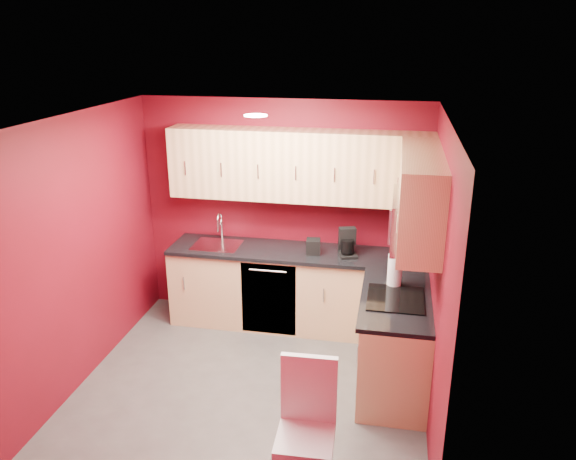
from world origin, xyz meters
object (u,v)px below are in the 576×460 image
(microwave, at_px, (415,220))
(sink, at_px, (217,242))
(napkin_holder, at_px, (313,246))
(dining_chair, at_px, (305,432))
(coffee_maker, at_px, (348,243))
(paper_towel, at_px, (395,270))

(microwave, distance_m, sink, 2.43)
(napkin_holder, distance_m, dining_chair, 2.42)
(coffee_maker, bearing_deg, sink, 160.59)
(microwave, xyz_separation_m, coffee_maker, (-0.63, 0.95, -0.60))
(sink, bearing_deg, napkin_holder, -2.99)
(microwave, height_order, sink, microwave)
(microwave, bearing_deg, dining_chair, -116.37)
(sink, distance_m, paper_towel, 2.09)
(sink, xyz_separation_m, coffee_maker, (1.47, -0.06, 0.11))
(napkin_holder, relative_size, dining_chair, 0.16)
(dining_chair, bearing_deg, paper_towel, 69.68)
(sink, xyz_separation_m, paper_towel, (1.96, -0.71, 0.12))
(paper_towel, bearing_deg, microwave, -65.10)
(sink, height_order, coffee_maker, sink)
(coffee_maker, distance_m, paper_towel, 0.82)
(microwave, height_order, napkin_holder, microwave)
(microwave, relative_size, sink, 1.46)
(sink, xyz_separation_m, dining_chair, (1.40, -2.40, -0.44))
(napkin_holder, xyz_separation_m, paper_towel, (0.87, -0.66, 0.08))
(coffee_maker, bearing_deg, dining_chair, -108.80)
(sink, bearing_deg, dining_chair, -59.77)
(sink, relative_size, coffee_maker, 1.76)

